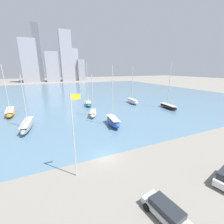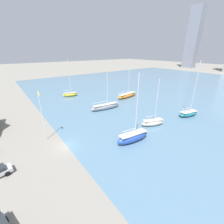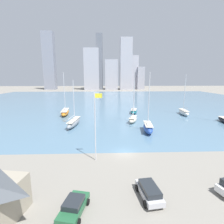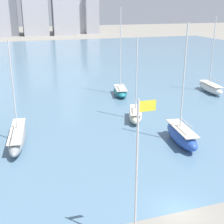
% 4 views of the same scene
% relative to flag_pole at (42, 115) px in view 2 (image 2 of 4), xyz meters
% --- Properties ---
extents(ground_plane, '(500.00, 500.00, 0.00)m').
position_rel_flag_pole_xyz_m(ground_plane, '(5.05, 2.66, -6.10)').
color(ground_plane, gray).
extents(harbor_water, '(180.00, 140.00, 0.00)m').
position_rel_flag_pole_xyz_m(harbor_water, '(5.05, 72.66, -6.10)').
color(harbor_water, slate).
rests_on(harbor_water, ground_plane).
extents(flag_pole, '(1.24, 0.14, 11.24)m').
position_rel_flag_pole_xyz_m(flag_pole, '(0.00, 0.00, 0.00)').
color(flag_pole, silver).
rests_on(flag_pole, ground_plane).
extents(sailboat_cream, '(4.09, 6.67, 12.38)m').
position_rel_flag_pole_xyz_m(sailboat_cream, '(9.94, 24.42, -5.12)').
color(sailboat_cream, beige).
rests_on(sailboat_cream, harbor_water).
extents(sailboat_yellow, '(3.73, 6.62, 15.42)m').
position_rel_flag_pole_xyz_m(sailboat_yellow, '(-29.47, 17.79, -5.10)').
color(sailboat_yellow, yellow).
rests_on(sailboat_yellow, harbor_water).
extents(sailboat_gray, '(3.17, 10.90, 12.81)m').
position_rel_flag_pole_xyz_m(sailboat_gray, '(-7.36, 21.14, -5.09)').
color(sailboat_gray, gray).
rests_on(sailboat_gray, harbor_water).
extents(sailboat_orange, '(3.62, 11.11, 15.23)m').
position_rel_flag_pole_xyz_m(sailboat_orange, '(-13.25, 36.40, -5.11)').
color(sailboat_orange, orange).
rests_on(sailboat_orange, harbor_water).
extents(sailboat_teal, '(3.87, 7.23, 16.24)m').
position_rel_flag_pole_xyz_m(sailboat_teal, '(12.39, 38.20, -5.16)').
color(sailboat_teal, '#1E757F').
rests_on(sailboat_teal, harbor_water).
extents(sailboat_blue, '(3.10, 8.14, 14.77)m').
position_rel_flag_pole_xyz_m(sailboat_blue, '(12.24, 14.84, -4.93)').
color(sailboat_blue, '#284CA8').
rests_on(sailboat_blue, harbor_water).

